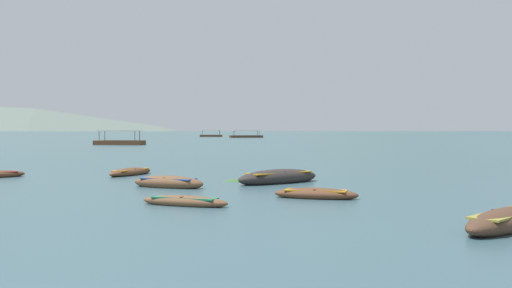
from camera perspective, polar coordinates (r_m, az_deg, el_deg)
name	(u,v)px	position (r m, az deg, el deg)	size (l,w,h in m)	color
ground_plane	(267,131)	(1505.88, 1.11, 1.35)	(6000.00, 6000.00, 0.00)	#385660
mountain_1	(97,48)	(2176.06, -15.82, 9.42)	(2334.15, 2334.15, 612.53)	slate
mountain_2	(359,49)	(2184.43, 10.39, 9.49)	(1579.06, 1579.06, 617.88)	#56665B
mountain_3	(508,83)	(2603.81, 24.21, 5.68)	(1112.21, 1112.21, 400.47)	#56665B
rowboat_1	(168,183)	(24.28, -8.91, -3.91)	(3.51, 2.22, 0.63)	brown
rowboat_3	(507,220)	(15.40, 24.13, -7.11)	(3.61, 3.68, 0.64)	#4C3323
rowboat_4	(316,194)	(20.33, 6.11, -5.08)	(3.20, 1.75, 0.47)	brown
rowboat_5	(185,201)	(18.45, -7.27, -5.81)	(3.16, 1.76, 0.41)	brown
rowboat_6	(279,178)	(26.01, 2.31, -3.43)	(4.40, 3.98, 0.80)	#2D2826
rowboat_7	(131,172)	(31.25, -12.63, -2.81)	(2.22, 3.62, 0.49)	brown
ferry_0	(246,136)	(176.95, -1.01, 0.80)	(10.80, 5.68, 2.54)	#4C3323
ferry_1	(211,136)	(198.83, -4.60, 0.86)	(8.24, 3.89, 2.54)	brown
ferry_2	(120,142)	(94.74, -13.70, 0.19)	(8.25, 3.92, 2.54)	brown
weed_patch_2	(255,180)	(27.58, -0.13, -3.66)	(3.42, 1.60, 0.14)	#38662D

